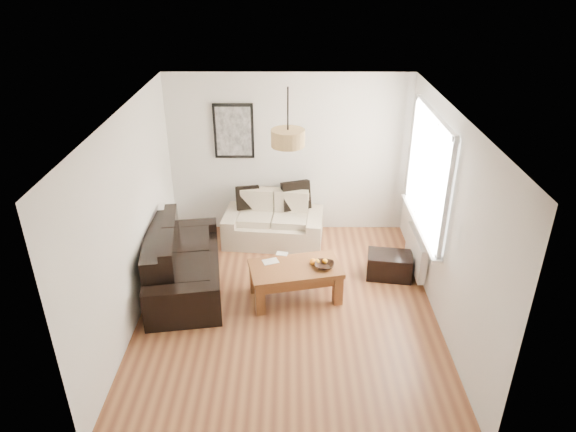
{
  "coord_description": "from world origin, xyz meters",
  "views": [
    {
      "loc": [
        0.03,
        -5.51,
        4.16
      ],
      "look_at": [
        0.0,
        0.6,
        1.05
      ],
      "focal_mm": 32.23,
      "sensor_mm": 36.0,
      "label": 1
    }
  ],
  "objects_px": {
    "sofa_leather": "(183,260)",
    "ottoman": "(389,265)",
    "coffee_table": "(295,282)",
    "loveseat_cream": "(273,220)"
  },
  "relations": [
    {
      "from": "sofa_leather",
      "to": "ottoman",
      "type": "distance_m",
      "value": 2.9
    },
    {
      "from": "loveseat_cream",
      "to": "sofa_leather",
      "type": "distance_m",
      "value": 1.75
    },
    {
      "from": "sofa_leather",
      "to": "loveseat_cream",
      "type": "bearing_deg",
      "value": -51.72
    },
    {
      "from": "loveseat_cream",
      "to": "coffee_table",
      "type": "distance_m",
      "value": 1.58
    },
    {
      "from": "sofa_leather",
      "to": "ottoman",
      "type": "xyz_separation_m",
      "value": [
        2.88,
        0.26,
        -0.24
      ]
    },
    {
      "from": "loveseat_cream",
      "to": "coffee_table",
      "type": "bearing_deg",
      "value": -71.88
    },
    {
      "from": "loveseat_cream",
      "to": "ottoman",
      "type": "bearing_deg",
      "value": -25.38
    },
    {
      "from": "loveseat_cream",
      "to": "coffee_table",
      "type": "height_order",
      "value": "loveseat_cream"
    },
    {
      "from": "coffee_table",
      "to": "ottoman",
      "type": "distance_m",
      "value": 1.45
    },
    {
      "from": "sofa_leather",
      "to": "ottoman",
      "type": "height_order",
      "value": "sofa_leather"
    }
  ]
}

